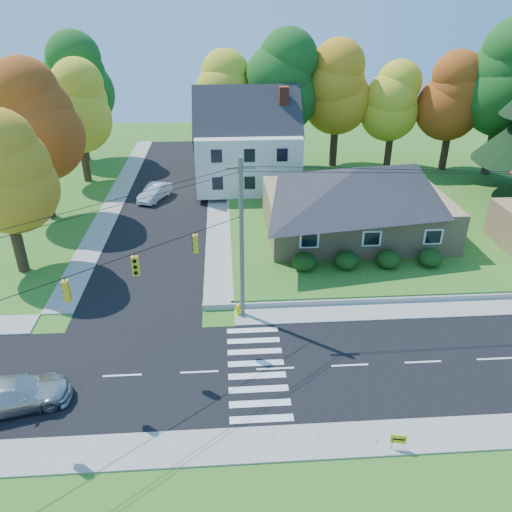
{
  "coord_description": "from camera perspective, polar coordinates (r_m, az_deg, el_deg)",
  "views": [
    {
      "loc": [
        -2.42,
        -20.57,
        17.42
      ],
      "look_at": [
        -0.49,
        8.0,
        2.62
      ],
      "focal_mm": 35.0,
      "sensor_mm": 36.0,
      "label": 1
    }
  ],
  "objects": [
    {
      "name": "tree_lot_4",
      "position": [
        58.68,
        21.72,
        16.57
      ],
      "size": [
        6.72,
        6.72,
        12.51
      ],
      "color": "#3F2A19",
      "rests_on": "lawn"
    },
    {
      "name": "tree_lot_0",
      "position": [
        55.33,
        -3.55,
        17.8
      ],
      "size": [
        6.72,
        6.72,
        12.51
      ],
      "color": "#3F2A19",
      "rests_on": "lawn"
    },
    {
      "name": "tree_lot_3",
      "position": [
        57.49,
        15.54,
        16.61
      ],
      "size": [
        6.16,
        6.16,
        11.47
      ],
      "color": "#3F2A19",
      "rests_on": "lawn"
    },
    {
      "name": "tree_lot_1",
      "position": [
        54.52,
        3.1,
        19.05
      ],
      "size": [
        7.84,
        7.84,
        14.6
      ],
      "color": "#3F2A19",
      "rests_on": "lawn"
    },
    {
      "name": "tree_west_2",
      "position": [
        55.4,
        -19.84,
        15.8
      ],
      "size": [
        6.72,
        6.72,
        12.51
      ],
      "color": "#3F2A19",
      "rests_on": "ground"
    },
    {
      "name": "ranch_house",
      "position": [
        40.58,
        11.34,
        6.36
      ],
      "size": [
        14.6,
        10.6,
        5.4
      ],
      "color": "tan",
      "rests_on": "lawn"
    },
    {
      "name": "ground",
      "position": [
        27.07,
        2.23,
        -12.76
      ],
      "size": [
        120.0,
        120.0,
        0.0
      ],
      "primitive_type": "plane",
      "color": "#3D7923"
    },
    {
      "name": "tree_lot_2",
      "position": [
        56.6,
        9.33,
        18.4
      ],
      "size": [
        7.28,
        7.28,
        13.56
      ],
      "color": "#3F2A19",
      "rests_on": "lawn"
    },
    {
      "name": "fire_hydrant",
      "position": [
        30.82,
        -2.03,
        -6.24
      ],
      "size": [
        0.47,
        0.36,
        0.81
      ],
      "color": "#F6EB07",
      "rests_on": "ground"
    },
    {
      "name": "traffic_infrastructure",
      "position": [
        25.23,
        1.78,
        -1.8
      ],
      "size": [
        38.1,
        10.66,
        10.0
      ],
      "color": "#666059",
      "rests_on": "ground"
    },
    {
      "name": "colonial_house",
      "position": [
        50.3,
        -0.96,
        12.54
      ],
      "size": [
        10.4,
        8.4,
        9.6
      ],
      "color": "silver",
      "rests_on": "lawn"
    },
    {
      "name": "white_car",
      "position": [
        49.66,
        -11.49,
        7.15
      ],
      "size": [
        3.17,
        4.67,
        1.46
      ],
      "primitive_type": "imported",
      "rotation": [
        0.0,
        0.0,
        -0.41
      ],
      "color": "silver",
      "rests_on": "road_cross"
    },
    {
      "name": "lawn",
      "position": [
        47.55,
        15.4,
        5.14
      ],
      "size": [
        30.0,
        30.0,
        0.5
      ],
      "primitive_type": "cube",
      "color": "#3D7923",
      "rests_on": "ground"
    },
    {
      "name": "tree_west_3",
      "position": [
        63.35,
        -20.06,
        18.26
      ],
      "size": [
        7.84,
        7.84,
        14.6
      ],
      "color": "#3F2A19",
      "rests_on": "ground"
    },
    {
      "name": "road_cross",
      "position": [
        50.03,
        -10.09,
        6.53
      ],
      "size": [
        8.0,
        44.0,
        0.02
      ],
      "primitive_type": "cube",
      "color": "black",
      "rests_on": "ground"
    },
    {
      "name": "yard_sign",
      "position": [
        23.59,
        15.97,
        -19.51
      ],
      "size": [
        0.68,
        0.16,
        0.85
      ],
      "color": "black",
      "rests_on": "ground"
    },
    {
      "name": "tree_lot_5",
      "position": [
        58.45,
        26.6,
        17.61
      ],
      "size": [
        8.4,
        8.4,
        15.64
      ],
      "color": "#3F2A19",
      "rests_on": "lawn"
    },
    {
      "name": "sidewalk_south",
      "position": [
        23.46,
        3.56,
        -20.54
      ],
      "size": [
        90.0,
        2.0,
        0.08
      ],
      "primitive_type": "cube",
      "color": "#9C9A90",
      "rests_on": "ground"
    },
    {
      "name": "sidewalk_north",
      "position": [
        31.02,
        1.28,
        -6.77
      ],
      "size": [
        90.0,
        2.0,
        0.08
      ],
      "primitive_type": "cube",
      "color": "#9C9A90",
      "rests_on": "ground"
    },
    {
      "name": "hedge_row",
      "position": [
        35.86,
        12.64,
        -0.4
      ],
      "size": [
        10.7,
        1.7,
        1.27
      ],
      "color": "#163A10",
      "rests_on": "lawn"
    },
    {
      "name": "road_main",
      "position": [
        27.06,
        2.23,
        -12.75
      ],
      "size": [
        90.0,
        8.0,
        0.02
      ],
      "primitive_type": "cube",
      "color": "black",
      "rests_on": "ground"
    },
    {
      "name": "tree_west_1",
      "position": [
        46.21,
        -24.24,
        13.84
      ],
      "size": [
        7.28,
        7.28,
        13.56
      ],
      "color": "#3F2A19",
      "rests_on": "ground"
    },
    {
      "name": "silver_sedan",
      "position": [
        27.05,
        -26.05,
        -14.01
      ],
      "size": [
        5.58,
        3.29,
        1.52
      ],
      "primitive_type": "imported",
      "rotation": [
        0.0,
        0.0,
        1.81
      ],
      "color": "#BBBBBB",
      "rests_on": "road_main"
    },
    {
      "name": "tree_west_0",
      "position": [
        37.14,
        -27.11,
        8.28
      ],
      "size": [
        6.16,
        6.16,
        11.47
      ],
      "color": "#3F2A19",
      "rests_on": "ground"
    }
  ]
}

